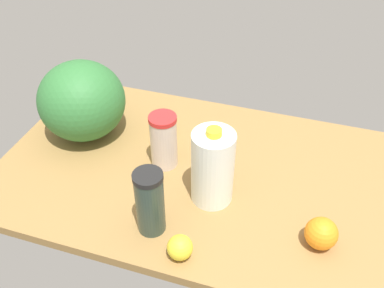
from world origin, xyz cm
name	(u,v)px	position (x,y,z in cm)	size (l,w,h in cm)	color
countertop	(192,172)	(0.00, 0.00, 1.50)	(120.00, 76.00, 3.00)	olive
milk_jug	(213,167)	(-8.99, 9.52, 14.44)	(11.88, 11.88, 24.44)	white
tumbler_cup	(164,140)	(9.05, -0.11, 12.05)	(8.47, 8.47, 18.02)	beige
shaker_bottle	(150,202)	(3.20, 25.41, 12.78)	(7.74, 7.74, 19.47)	#2D3E35
watermelon	(82,101)	(39.98, -6.77, 16.08)	(28.32, 28.32, 26.15)	#2F7034
orange_near_front	(321,233)	(-40.05, 17.48, 7.25)	(8.50, 8.50, 8.50)	orange
lemon_loose	(164,124)	(14.80, -14.57, 6.63)	(7.25, 7.25, 7.25)	yellow
lemon_far_back	(180,247)	(-7.02, 31.82, 6.28)	(6.56, 6.56, 6.56)	yellow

